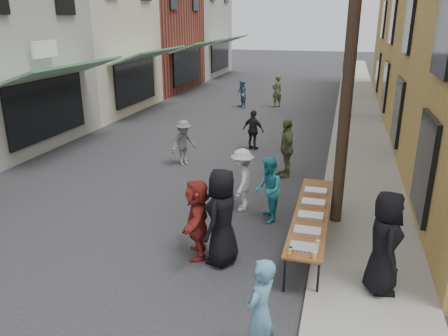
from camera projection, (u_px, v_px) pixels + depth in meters
The scene contains 27 objects.
ground at pixel (108, 263), 8.68m from camera, with size 120.00×120.00×0.00m, color #28282B.
sidewalk at pixel (358, 117), 21.07m from camera, with size 2.20×60.00×0.10m, color gray.
storefront_row at pixel (76, 27), 23.48m from camera, with size 8.00×37.00×9.00m.
utility_pole_near at pixel (353, 24), 8.86m from camera, with size 0.26×0.26×9.00m, color #2D2116.
utility_pole_mid at pixel (352, 20), 19.79m from camera, with size 0.26×0.26×9.00m, color #2D2116.
utility_pole_far at pixel (352, 19), 30.72m from camera, with size 0.26×0.26×9.00m, color #2D2116.
serving_table at pixel (311, 214), 9.19m from camera, with size 0.70×4.00×0.75m.
catering_tray_sausage at pixel (304, 248), 7.66m from camera, with size 0.50×0.33×0.08m, color maroon.
catering_tray_foil_b at pixel (307, 232), 8.25m from camera, with size 0.50×0.33×0.08m, color #B2B2B7.
catering_tray_buns at pixel (310, 216), 8.89m from camera, with size 0.50×0.33×0.08m, color tan.
catering_tray_foil_d at pixel (313, 203), 9.53m from camera, with size 0.50×0.33×0.08m, color #B2B2B7.
catering_tray_buns_end at pixel (316, 191), 10.16m from camera, with size 0.50×0.33×0.08m, color tan.
condiment_jar_a at pixel (289, 255), 7.44m from camera, with size 0.07×0.07×0.08m, color #A57F26.
condiment_jar_b at pixel (290, 252), 7.53m from camera, with size 0.07×0.07×0.08m, color #A57F26.
condiment_jar_c at pixel (291, 249), 7.62m from camera, with size 0.07×0.07×0.08m, color #A57F26.
cup_stack at pixel (314, 256), 7.37m from camera, with size 0.08×0.08×0.12m, color tan.
guest_front_a at pixel (222, 217), 8.42m from camera, with size 0.95×0.62×1.95m, color black.
guest_front_b at pixel (260, 313), 5.94m from camera, with size 0.60×0.39×1.63m, color teal.
guest_front_c at pixel (268, 190), 10.25m from camera, with size 0.77×0.60×1.59m, color teal.
guest_front_d at pixel (242, 180), 10.86m from camera, with size 1.03×0.59×1.59m, color silver.
guest_front_e at pixel (286, 148), 13.17m from camera, with size 1.06×0.44×1.81m, color #5B653A.
guest_queue_back at pixel (197, 218), 8.71m from camera, with size 1.53×0.49×1.65m, color maroon.
server at pixel (385, 242), 7.38m from camera, with size 0.90×0.59×1.84m, color black.
passerby_left at pixel (184, 143), 14.26m from camera, with size 0.96×0.55×1.49m, color slate.
passerby_mid at pixel (253, 130), 15.91m from camera, with size 0.86×0.36×1.46m, color black.
passerby_right at pixel (277, 91), 23.50m from camera, with size 0.63×0.41×1.72m, color #515531.
passerby_far at pixel (242, 94), 23.36m from camera, with size 0.72×0.56×1.48m, color #4C7394.
Camera 1 is at (4.25, -6.70, 4.63)m, focal length 35.00 mm.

